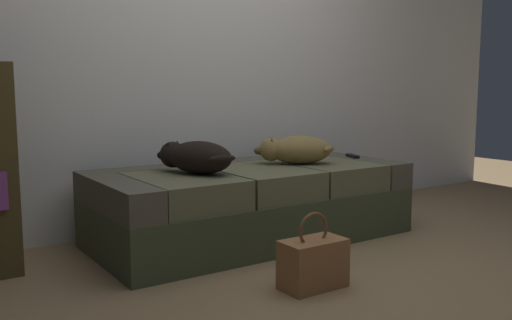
{
  "coord_description": "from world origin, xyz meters",
  "views": [
    {
      "loc": [
        -1.95,
        -1.93,
        0.97
      ],
      "look_at": [
        0.0,
        0.95,
        0.52
      ],
      "focal_mm": 39.06,
      "sensor_mm": 36.0,
      "label": 1
    }
  ],
  "objects_px": {
    "dog_tan": "(295,150)",
    "handbag": "(313,263)",
    "tv_remote": "(352,156)",
    "couch": "(252,203)",
    "dog_dark": "(195,157)"
  },
  "relations": [
    {
      "from": "handbag",
      "to": "dog_tan",
      "type": "bearing_deg",
      "value": 56.89
    },
    {
      "from": "dog_dark",
      "to": "tv_remote",
      "type": "xyz_separation_m",
      "value": [
        1.3,
        0.03,
        -0.09
      ]
    },
    {
      "from": "dog_tan",
      "to": "handbag",
      "type": "height_order",
      "value": "dog_tan"
    },
    {
      "from": "dog_tan",
      "to": "handbag",
      "type": "bearing_deg",
      "value": -123.11
    },
    {
      "from": "dog_dark",
      "to": "dog_tan",
      "type": "height_order",
      "value": "dog_dark"
    },
    {
      "from": "dog_tan",
      "to": "tv_remote",
      "type": "relative_size",
      "value": 3.47
    },
    {
      "from": "tv_remote",
      "to": "dog_tan",
      "type": "bearing_deg",
      "value": -156.63
    },
    {
      "from": "couch",
      "to": "handbag",
      "type": "xyz_separation_m",
      "value": [
        -0.25,
        -0.92,
        -0.11
      ]
    },
    {
      "from": "dog_dark",
      "to": "dog_tan",
      "type": "bearing_deg",
      "value": -0.94
    },
    {
      "from": "couch",
      "to": "dog_dark",
      "type": "relative_size",
      "value": 3.7
    },
    {
      "from": "couch",
      "to": "dog_tan",
      "type": "height_order",
      "value": "dog_tan"
    },
    {
      "from": "tv_remote",
      "to": "handbag",
      "type": "height_order",
      "value": "tv_remote"
    },
    {
      "from": "dog_tan",
      "to": "handbag",
      "type": "relative_size",
      "value": 1.38
    },
    {
      "from": "handbag",
      "to": "couch",
      "type": "bearing_deg",
      "value": 74.77
    },
    {
      "from": "couch",
      "to": "dog_dark",
      "type": "height_order",
      "value": "dog_dark"
    }
  ]
}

